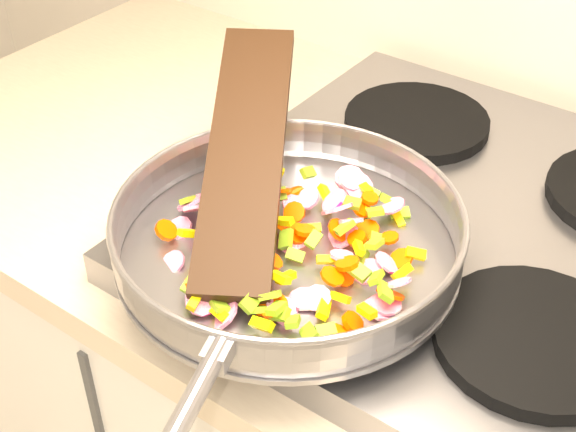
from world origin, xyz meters
The scene contains 7 objects.
cooktop centered at (-0.70, 1.67, 0.92)m, with size 0.60×0.60×0.04m, color #939399.
grate_fl centered at (-0.84, 1.52, 0.95)m, with size 0.19×0.19×0.02m, color black.
grate_fr centered at (-0.56, 1.52, 0.95)m, with size 0.19×0.19×0.02m, color black.
grate_bl centered at (-0.84, 1.81, 0.95)m, with size 0.19×0.19×0.02m, color black.
saute_pan centered at (-0.81, 1.48, 0.99)m, with size 0.40×0.55×0.06m.
vegetable_heap centered at (-0.80, 1.47, 0.98)m, with size 0.29×0.29×0.05m.
wooden_spatula centered at (-0.89, 1.51, 1.04)m, with size 0.34×0.08×0.02m, color black.
Camera 1 is at (-0.44, 0.97, 1.49)m, focal length 50.00 mm.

